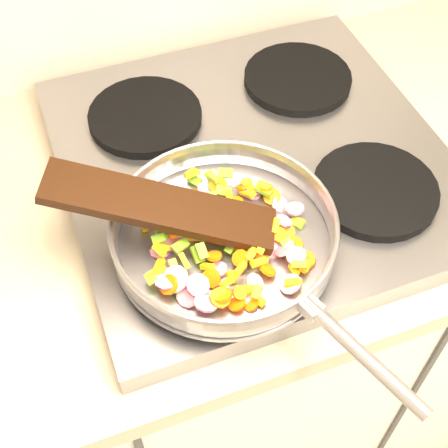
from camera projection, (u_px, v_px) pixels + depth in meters
name	position (u px, v px, depth m)	size (l,w,h in m)	color
cooktop	(254.00, 163.00, 1.01)	(0.60, 0.60, 0.04)	#939399
grate_fl	(200.00, 242.00, 0.88)	(0.19, 0.19, 0.02)	black
grate_fr	(375.00, 190.00, 0.94)	(0.19, 0.19, 0.02)	black
grate_bl	(145.00, 116.00, 1.04)	(0.19, 0.19, 0.02)	black
grate_br	(298.00, 78.00, 1.10)	(0.19, 0.19, 0.02)	black
saute_pan	(225.00, 232.00, 0.85)	(0.34, 0.50, 0.05)	#9E9EA5
vegetable_heap	(228.00, 239.00, 0.85)	(0.25, 0.25, 0.04)	yellow
wooden_spatula	(161.00, 207.00, 0.83)	(0.31, 0.07, 0.01)	black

